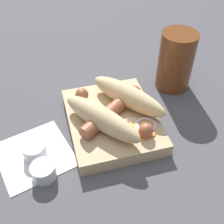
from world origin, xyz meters
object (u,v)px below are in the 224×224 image
Objects in this scene: food_tray at (112,121)px; sausage at (112,111)px; condiment_cup_far at (44,172)px; bread_roll at (115,107)px; drink_glass at (176,61)px; condiment_cup_near at (35,151)px.

sausage reaches higher than food_tray.
bread_roll is at bearing -60.45° from condiment_cup_far.
condiment_cup_near is at bearing 111.32° from drink_glass.
sausage is 0.16m from condiment_cup_near.
drink_glass is (0.09, -0.18, 0.05)m from food_tray.
drink_glass is at bearing -68.68° from condiment_cup_near.
food_tray is at bearing -76.91° from condiment_cup_near.
sausage is 0.20m from drink_glass.
condiment_cup_far is 0.37m from drink_glass.
condiment_cup_near is (-0.04, 0.16, -0.00)m from food_tray.
condiment_cup_far is 0.32× the size of drink_glass.
bread_roll is 1.60× the size of drink_glass.
sausage reaches higher than condiment_cup_far.
drink_glass is at bearing -61.73° from sausage.
bread_roll is at bearing -77.44° from condiment_cup_near.
bread_roll is 5.03× the size of condiment_cup_far.
sausage is (-0.00, 0.01, -0.01)m from bread_roll.
sausage is at bearing -77.30° from condiment_cup_near.
sausage is 3.69× the size of condiment_cup_far.
condiment_cup_far is (-0.09, 0.15, -0.04)m from bread_roll.
bread_roll is 0.01m from sausage.
sausage is 0.17m from condiment_cup_far.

